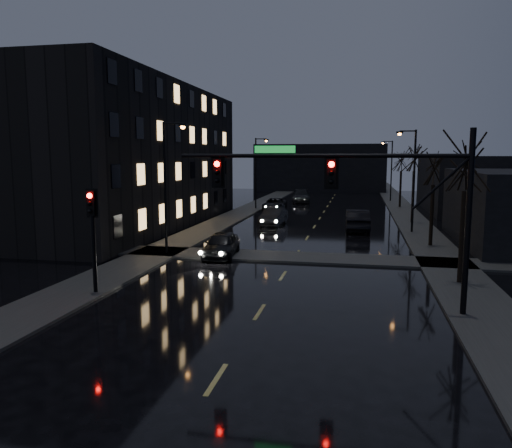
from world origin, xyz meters
The scene contains 22 objects.
ground centered at (0.00, 0.00, 0.00)m, with size 160.00×160.00×0.00m, color black.
sidewalk_left centered at (-8.50, 35.00, 0.06)m, with size 3.00×140.00×0.12m, color #2D2D2B.
sidewalk_right centered at (8.50, 35.00, 0.06)m, with size 3.00×140.00×0.12m, color #2D2D2B.
sidewalk_cross centered at (0.00, 18.50, 0.06)m, with size 40.00×3.00×0.12m, color #2D2D2B.
apartment_block centered at (-16.50, 30.00, 6.00)m, with size 12.00×30.00×12.00m, color black.
commercial_right_far centered at (17.00, 48.00, 3.00)m, with size 12.00×18.00×6.00m, color black.
far_block centered at (-3.00, 78.00, 4.00)m, with size 22.00×10.00×8.00m, color black.
signal_mast centered at (3.85, 9.00, 4.87)m, with size 11.11×0.41×7.00m.
signal_pole_left centered at (-7.50, 8.99, 3.01)m, with size 0.35×0.41×4.53m.
tree_near centered at (8.40, 14.00, 6.22)m, with size 3.52×3.52×8.08m.
tree_mid_a centered at (8.40, 24.00, 5.83)m, with size 3.30×3.30×7.58m.
tree_mid_b centered at (8.40, 36.00, 6.61)m, with size 3.74×3.74×8.59m.
tree_far centered at (8.40, 50.00, 6.06)m, with size 3.43×3.43×7.88m.
streetlight_l_near centered at (-7.58, 18.00, 4.77)m, with size 1.53×0.28×8.00m.
streetlight_l_far centered at (-7.58, 45.00, 4.77)m, with size 1.53×0.28×8.00m.
streetlight_r_mid centered at (7.58, 30.00, 4.77)m, with size 1.53×0.28×8.00m.
streetlight_r_far centered at (7.58, 58.00, 4.77)m, with size 1.53×0.28×8.00m.
oncoming_car_a centered at (-4.32, 18.01, 0.75)m, with size 1.76×4.38×1.49m, color black.
oncoming_car_b centered at (-3.59, 32.26, 0.76)m, with size 1.60×4.59×1.51m, color black.
oncoming_car_c centered at (-5.38, 43.56, 0.70)m, with size 2.33×5.06×1.41m, color black.
oncoming_car_d centered at (-3.71, 54.55, 0.81)m, with size 2.28×5.61×1.63m, color black.
lead_car centered at (3.59, 30.50, 0.86)m, with size 1.82×5.22×1.72m, color black.
Camera 1 is at (3.63, -10.31, 5.98)m, focal length 35.00 mm.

